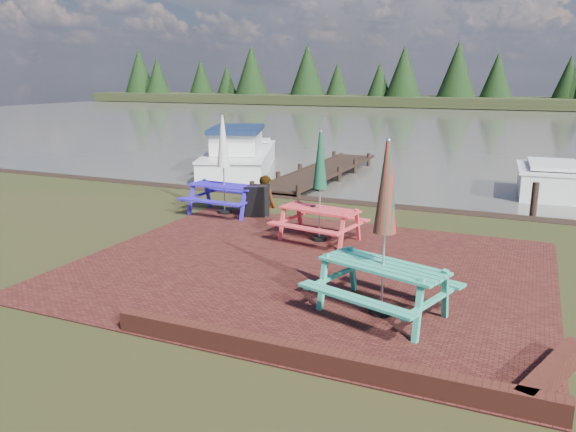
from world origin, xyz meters
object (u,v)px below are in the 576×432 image
(boat_jetty, at_px, (240,157))
(jetty, at_px, (322,171))
(picnic_table_red, at_px, (320,203))
(chalkboard, at_px, (257,201))
(picnic_table_teal, at_px, (384,256))
(person, at_px, (265,176))
(picnic_table_blue, at_px, (224,180))

(boat_jetty, bearing_deg, jetty, -26.55)
(picnic_table_red, height_order, boat_jetty, picnic_table_red)
(picnic_table_red, relative_size, boat_jetty, 0.33)
(picnic_table_red, distance_m, chalkboard, 2.67)
(picnic_table_teal, distance_m, jetty, 13.03)
(boat_jetty, distance_m, person, 7.49)
(picnic_table_blue, bearing_deg, boat_jetty, 118.42)
(jetty, bearing_deg, person, -85.75)
(chalkboard, bearing_deg, person, 83.66)
(person, bearing_deg, boat_jetty, -39.51)
(picnic_table_teal, relative_size, picnic_table_blue, 1.04)
(picnic_table_red, bearing_deg, jetty, 120.02)
(picnic_table_red, bearing_deg, picnic_table_blue, 166.94)
(jetty, height_order, person, person)
(chalkboard, height_order, boat_jetty, boat_jetty)
(picnic_table_blue, distance_m, person, 1.34)
(chalkboard, bearing_deg, picnic_table_red, -52.44)
(person, bearing_deg, picnic_table_blue, 75.29)
(chalkboard, bearing_deg, boat_jetty, 99.80)
(picnic_table_red, relative_size, chalkboard, 2.87)
(picnic_table_teal, height_order, picnic_table_blue, picnic_table_teal)
(chalkboard, distance_m, boat_jetty, 8.67)
(jetty, distance_m, boat_jetty, 3.79)
(picnic_table_teal, relative_size, jetty, 0.30)
(chalkboard, xyz_separation_m, jetty, (-0.77, 7.04, -0.34))
(picnic_table_red, distance_m, person, 3.65)
(boat_jetty, relative_size, person, 4.15)
(chalkboard, relative_size, person, 0.48)
(picnic_table_red, distance_m, boat_jetty, 11.09)
(picnic_table_blue, bearing_deg, chalkboard, -0.49)
(picnic_table_blue, xyz_separation_m, person, (0.69, 1.15, -0.01))
(picnic_table_blue, relative_size, chalkboard, 3.04)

